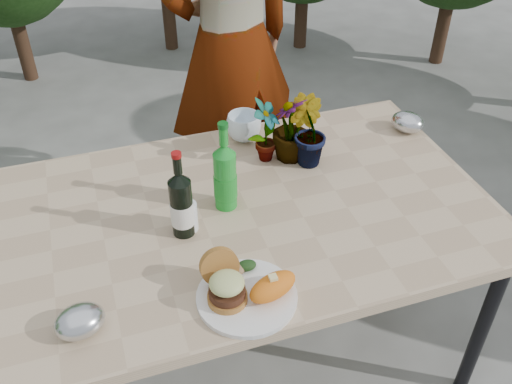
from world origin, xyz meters
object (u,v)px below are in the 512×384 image
object	(u,v)px
dinner_plate	(247,297)
person	(231,45)
wine_bottle	(181,205)
patio_table	(248,222)

from	to	relation	value
dinner_plate	person	bearing A→B (deg)	75.28
dinner_plate	wine_bottle	world-z (taller)	wine_bottle
patio_table	dinner_plate	distance (m)	0.39
dinner_plate	patio_table	bearing A→B (deg)	71.62
patio_table	dinner_plate	world-z (taller)	dinner_plate
wine_bottle	person	distance (m)	1.01
dinner_plate	person	xyz separation A→B (m)	(0.33, 1.24, 0.17)
dinner_plate	wine_bottle	size ratio (longest dim) A/B	0.93
dinner_plate	person	distance (m)	1.29
dinner_plate	wine_bottle	bearing A→B (deg)	107.83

